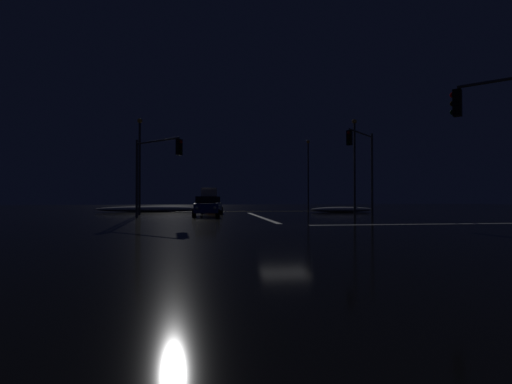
% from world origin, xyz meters
% --- Properties ---
extents(ground, '(120.00, 120.00, 0.10)m').
position_xyz_m(ground, '(0.00, 0.00, -0.05)').
color(ground, black).
extents(stop_line_north, '(0.35, 14.96, 0.01)m').
position_xyz_m(stop_line_north, '(0.00, 8.71, 0.00)').
color(stop_line_north, white).
rests_on(stop_line_north, ground).
extents(centre_line_ns, '(22.00, 0.15, 0.01)m').
position_xyz_m(centre_line_ns, '(0.00, 20.31, 0.00)').
color(centre_line_ns, yellow).
rests_on(centre_line_ns, ground).
extents(crosswalk_bar_east, '(14.96, 0.40, 0.01)m').
position_xyz_m(crosswalk_bar_east, '(8.81, 0.00, 0.00)').
color(crosswalk_bar_east, white).
rests_on(crosswalk_bar_east, ground).
extents(snow_bank_left_curb, '(11.28, 1.50, 0.58)m').
position_xyz_m(snow_bank_left_curb, '(-9.51, 19.96, 0.29)').
color(snow_bank_left_curb, white).
rests_on(snow_bank_left_curb, ground).
extents(snow_bank_right_curb, '(6.50, 1.50, 0.53)m').
position_xyz_m(snow_bank_right_curb, '(9.51, 16.90, 0.27)').
color(snow_bank_right_curb, white).
rests_on(snow_bank_right_curb, ground).
extents(sedan_blue, '(2.02, 4.33, 1.57)m').
position_xyz_m(sedan_blue, '(-4.08, 10.42, 0.80)').
color(sedan_blue, navy).
rests_on(sedan_blue, ground).
extents(sedan_silver, '(2.02, 4.33, 1.57)m').
position_xyz_m(sedan_silver, '(-3.54, 16.84, 0.80)').
color(sedan_silver, '#B7B7BC').
rests_on(sedan_silver, ground).
extents(sedan_orange, '(2.02, 4.33, 1.57)m').
position_xyz_m(sedan_orange, '(-3.69, 22.68, 0.80)').
color(sedan_orange, '#C66014').
rests_on(sedan_orange, ground).
extents(sedan_red, '(2.02, 4.33, 1.57)m').
position_xyz_m(sedan_red, '(-3.95, 29.42, 0.80)').
color(sedan_red, maroon).
rests_on(sedan_red, ground).
extents(sedan_black, '(2.02, 4.33, 1.57)m').
position_xyz_m(sedan_black, '(-3.97, 35.70, 0.80)').
color(sedan_black, black).
rests_on(sedan_black, ground).
extents(box_truck, '(2.68, 8.28, 3.08)m').
position_xyz_m(box_truck, '(-3.61, 42.22, 1.71)').
color(box_truck, beige).
rests_on(box_truck, ground).
extents(traffic_signal_ne, '(3.47, 3.47, 6.62)m').
position_xyz_m(traffic_signal_ne, '(7.80, 7.80, 4.57)').
color(traffic_signal_ne, '#4C4C51').
rests_on(traffic_signal_ne, ground).
extents(traffic_signal_nw, '(3.59, 3.59, 5.72)m').
position_xyz_m(traffic_signal_nw, '(-7.65, 7.65, 3.99)').
color(traffic_signal_nw, '#4C4C51').
rests_on(traffic_signal_nw, ground).
extents(streetlamp_right_far, '(0.44, 0.44, 9.35)m').
position_xyz_m(streetlamp_right_far, '(9.81, 30.31, 5.37)').
color(streetlamp_right_far, '#424247').
rests_on(streetlamp_right_far, ground).
extents(streetlamp_left_near, '(0.44, 0.44, 8.40)m').
position_xyz_m(streetlamp_left_near, '(-9.81, 14.31, 4.88)').
color(streetlamp_left_near, '#424247').
rests_on(streetlamp_left_near, ground).
extents(streetlamp_right_near, '(0.44, 0.44, 8.88)m').
position_xyz_m(streetlamp_right_near, '(9.81, 14.31, 5.13)').
color(streetlamp_right_near, '#424247').
rests_on(streetlamp_right_near, ground).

